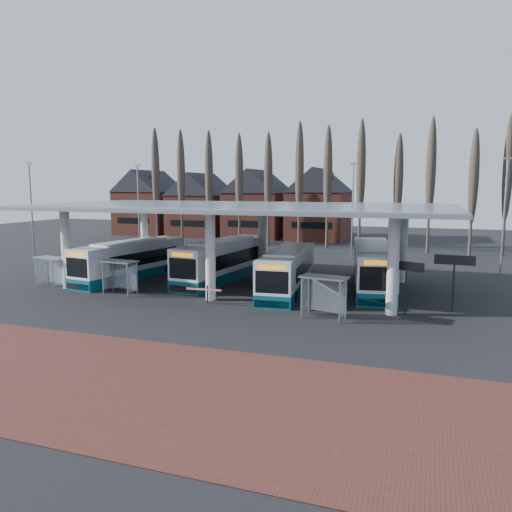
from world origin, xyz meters
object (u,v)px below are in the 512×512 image
(bus_3, at_px, (373,268))
(shelter_0, at_px, (51,265))
(bus_0, at_px, (132,261))
(bus_1, at_px, (223,261))
(shelter_1, at_px, (121,270))
(shelter_2, at_px, (325,288))
(bus_2, at_px, (288,271))

(bus_3, height_order, shelter_0, bus_3)
(bus_0, height_order, shelter_0, bus_0)
(bus_0, height_order, bus_1, bus_1)
(shelter_1, relative_size, shelter_2, 0.95)
(bus_3, distance_m, shelter_1, 18.70)
(shelter_1, bearing_deg, shelter_2, -0.03)
(shelter_1, distance_m, shelter_2, 15.36)
(bus_2, relative_size, shelter_0, 4.24)
(bus_1, xyz_separation_m, bus_3, (12.12, 0.46, 0.04))
(bus_0, bearing_deg, bus_1, 24.19)
(shelter_2, bearing_deg, bus_0, 167.88)
(shelter_0, bearing_deg, shelter_1, 11.30)
(bus_2, bearing_deg, bus_0, 172.25)
(bus_3, distance_m, shelter_0, 24.72)
(bus_3, bearing_deg, bus_1, 172.93)
(bus_0, relative_size, bus_2, 1.02)
(shelter_0, bearing_deg, bus_2, 28.87)
(bus_2, bearing_deg, shelter_1, -162.01)
(shelter_0, xyz_separation_m, shelter_2, (21.85, -2.17, 0.16))
(bus_0, xyz_separation_m, bus_2, (13.77, -0.50, -0.02))
(bus_1, distance_m, shelter_2, 13.91)
(bus_3, relative_size, shelter_1, 4.59)
(bus_1, height_order, shelter_0, bus_1)
(bus_1, bearing_deg, bus_2, -16.77)
(bus_0, height_order, bus_3, bus_3)
(bus_0, relative_size, bus_3, 0.93)
(bus_1, height_order, bus_2, bus_1)
(bus_3, xyz_separation_m, shelter_2, (-1.70, -9.67, 0.22))
(bus_0, bearing_deg, bus_3, 16.15)
(bus_2, xyz_separation_m, bus_3, (5.83, 3.01, 0.13))
(bus_0, bearing_deg, shelter_0, -119.47)
(shelter_2, bearing_deg, bus_2, 131.48)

